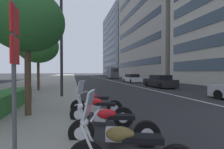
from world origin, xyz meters
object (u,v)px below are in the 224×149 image
Objects in this scene: motorcycle_nearest_camera at (96,105)px; street_lamp_with_banners at (67,16)px; motorcycle_second_in_row at (113,129)px; delivery_van_ahead at (112,73)px; car_lead_in_lane at (132,78)px; motorcycle_by_sign_pole at (99,112)px; street_tree_far_plaza at (27,21)px; car_mid_block_traffic at (160,82)px; parking_sign_by_curb at (14,70)px; street_tree_by_lamp_post at (38,46)px.

street_lamp_with_banners is (4.46, 1.25, 5.08)m from motorcycle_nearest_camera.
delivery_van_ahead is at bearing -87.21° from motorcycle_second_in_row.
car_lead_in_lane is (20.78, -8.84, 0.25)m from motorcycle_second_in_row.
motorcycle_by_sign_pole is 4.29m from street_tree_far_plaza.
motorcycle_by_sign_pole is 0.44× the size of car_lead_in_lane.
parking_sign_by_curb is at bearing 140.19° from car_mid_block_traffic.
street_tree_by_lamp_post reaches higher than parking_sign_by_curb.
motorcycle_by_sign_pole reaches higher than car_lead_in_lane.
motorcycle_nearest_camera reaches higher than motorcycle_second_in_row.
motorcycle_second_in_row is 1.04× the size of motorcycle_nearest_camera.
motorcycle_by_sign_pole is at bearing -69.80° from motorcycle_second_in_row.
delivery_van_ahead reaches higher than car_lead_in_lane.
motorcycle_second_in_row is at bearing 143.09° from car_mid_block_traffic.
parking_sign_by_curb is (-0.97, 1.74, 1.39)m from motorcycle_second_in_row.
car_mid_block_traffic is 0.84× the size of street_tree_by_lamp_post.
parking_sign_by_curb is (-3.64, 1.72, 1.39)m from motorcycle_nearest_camera.
motorcycle_by_sign_pole is at bearing 153.14° from car_lead_in_lane.
street_tree_by_lamp_post is at bearing 9.16° from street_tree_far_plaza.
car_mid_block_traffic is 16.72m from parking_sign_by_curb.
car_mid_block_traffic reaches higher than motorcycle_nearest_camera.
street_lamp_with_banners reaches higher than street_tree_far_plaza.
motorcycle_second_in_row is 12.29m from street_tree_by_lamp_post.
street_lamp_with_banners is 4.96m from street_tree_by_lamp_post.
motorcycle_second_in_row is 2.43m from parking_sign_by_curb.
street_tree_far_plaza is (2.82, 2.56, 3.25)m from motorcycle_second_in_row.
street_tree_far_plaza is at bearing -2.39° from motorcycle_by_sign_pole.
motorcycle_nearest_camera is at bearing -72.22° from motorcycle_second_in_row.
motorcycle_nearest_camera is (1.21, -0.05, -0.03)m from motorcycle_by_sign_pole.
street_tree_by_lamp_post reaches higher than motorcycle_second_in_row.
car_lead_in_lane is at bearing 179.05° from delivery_van_ahead.
car_mid_block_traffic is (12.03, -8.72, 0.25)m from motorcycle_second_in_row.
street_tree_by_lamp_post reaches higher than motorcycle_by_sign_pole.
street_lamp_with_banners reaches higher than street_tree_by_lamp_post.
car_lead_in_lane is 17.67m from street_lamp_with_banners.
motorcycle_nearest_camera is 0.23× the size of street_lamp_with_banners.
car_mid_block_traffic is 1.71× the size of parking_sign_by_curb.
motorcycle_second_in_row is at bearing -169.88° from street_lamp_with_banners.
motorcycle_by_sign_pole is 10.96m from street_tree_by_lamp_post.
car_lead_in_lane is (19.33, -8.92, 0.22)m from motorcycle_by_sign_pole.
car_mid_block_traffic is 0.90× the size of delivery_van_ahead.
parking_sign_by_curb reaches higher than motorcycle_by_sign_pole.
street_tree_by_lamp_post is at bearing -45.02° from motorcycle_nearest_camera.
car_mid_block_traffic is at bearing -63.85° from street_lamp_with_banners.
parking_sign_by_curb is (-21.75, 10.59, 1.14)m from car_lead_in_lane.
motorcycle_second_in_row is 0.81× the size of parking_sign_by_curb.
delivery_van_ahead is at bearing -20.30° from street_lamp_with_banners.
street_tree_by_lamp_post is (-9.71, 12.73, 3.38)m from car_lead_in_lane.
car_mid_block_traffic is (10.57, -8.79, 0.22)m from motorcycle_by_sign_pole.
street_lamp_with_banners reaches higher than motorcycle_nearest_camera.
parking_sign_by_curb is at bearing 176.66° from street_lamp_with_banners.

